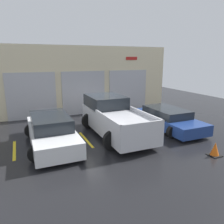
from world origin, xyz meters
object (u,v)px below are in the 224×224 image
sedan_white (51,131)px  pickup_truck (114,117)px  sedan_side (167,118)px  traffic_cone (215,150)px

sedan_white → pickup_truck: bearing=4.4°
sedan_side → traffic_cone: 3.81m
pickup_truck → sedan_side: 3.18m
sedan_side → traffic_cone: sedan_side is taller
sedan_side → traffic_cone: size_ratio=8.55×
pickup_truck → sedan_side: pickup_truck is taller
sedan_white → sedan_side: (6.31, -0.00, -0.10)m
pickup_truck → sedan_white: pickup_truck is taller
pickup_truck → traffic_cone: size_ratio=9.47×
pickup_truck → traffic_cone: 4.85m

